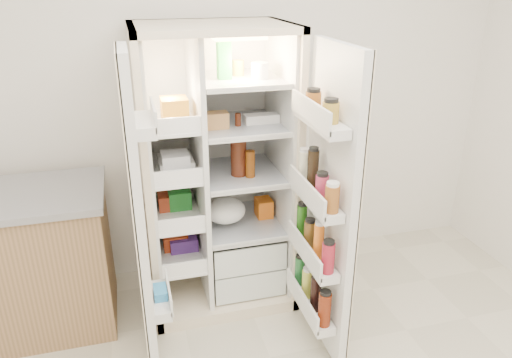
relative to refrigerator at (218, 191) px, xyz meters
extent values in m
cube|color=white|center=(0.14, 0.35, 0.61)|extent=(4.00, 0.02, 2.70)
cube|color=beige|center=(-0.02, 0.28, 0.16)|extent=(0.92, 0.04, 1.80)
cube|color=beige|center=(-0.46, -0.05, 0.16)|extent=(0.04, 0.70, 1.80)
cube|color=beige|center=(0.42, -0.05, 0.16)|extent=(0.04, 0.70, 1.80)
cube|color=beige|center=(-0.02, -0.05, 1.04)|extent=(0.92, 0.70, 0.04)
cube|color=beige|center=(-0.02, -0.05, -0.70)|extent=(0.92, 0.70, 0.08)
cube|color=silver|center=(-0.02, 0.25, 0.18)|extent=(0.84, 0.02, 1.68)
cube|color=silver|center=(-0.43, -0.05, 0.18)|extent=(0.02, 0.62, 1.68)
cube|color=silver|center=(0.39, -0.05, 0.18)|extent=(0.02, 0.62, 1.68)
cube|color=silver|center=(-0.13, -0.05, 0.18)|extent=(0.03, 0.62, 1.68)
cube|color=silver|center=(0.14, -0.07, -0.56)|extent=(0.47, 0.52, 0.19)
cube|color=silver|center=(0.14, -0.07, -0.36)|extent=(0.47, 0.52, 0.19)
cube|color=#FFD18C|center=(0.14, 0.00, 0.98)|extent=(0.30, 0.30, 0.02)
cube|color=white|center=(-0.28, -0.05, -0.39)|extent=(0.28, 0.58, 0.02)
cube|color=white|center=(-0.28, -0.05, -0.09)|extent=(0.28, 0.58, 0.02)
cube|color=white|center=(-0.28, -0.05, 0.21)|extent=(0.28, 0.58, 0.02)
cube|color=white|center=(-0.28, -0.05, 0.51)|extent=(0.28, 0.58, 0.02)
cube|color=silver|center=(0.14, -0.05, -0.22)|extent=(0.49, 0.58, 0.01)
cube|color=silver|center=(0.14, -0.05, 0.14)|extent=(0.49, 0.58, 0.01)
cube|color=silver|center=(0.14, -0.05, 0.46)|extent=(0.49, 0.58, 0.02)
cube|color=silver|center=(0.14, -0.05, 0.74)|extent=(0.49, 0.58, 0.02)
cube|color=#F34D22|center=(-0.28, -0.05, -0.33)|extent=(0.16, 0.20, 0.10)
cube|color=green|center=(-0.28, -0.05, -0.02)|extent=(0.14, 0.18, 0.12)
cube|color=white|center=(-0.28, -0.05, 0.25)|extent=(0.20, 0.22, 0.07)
cube|color=orange|center=(-0.28, -0.05, 0.59)|extent=(0.15, 0.16, 0.14)
cube|color=#5D3194|center=(-0.28, -0.05, -0.34)|extent=(0.18, 0.20, 0.09)
cube|color=#C24022|center=(-0.28, -0.05, -0.03)|extent=(0.14, 0.18, 0.10)
cube|color=white|center=(-0.28, -0.05, 0.28)|extent=(0.16, 0.16, 0.12)
sphere|color=orange|center=(0.01, -0.15, -0.62)|extent=(0.07, 0.07, 0.07)
sphere|color=orange|center=(0.10, -0.11, -0.62)|extent=(0.07, 0.07, 0.07)
sphere|color=orange|center=(0.20, -0.15, -0.62)|extent=(0.07, 0.07, 0.07)
sphere|color=orange|center=(0.06, -0.01, -0.62)|extent=(0.07, 0.07, 0.07)
sphere|color=orange|center=(0.16, -0.03, -0.62)|extent=(0.07, 0.07, 0.07)
ellipsoid|color=#376923|center=(0.14, -0.05, -0.34)|extent=(0.26, 0.24, 0.11)
cylinder|color=#4F2011|center=(0.12, -0.10, 0.30)|extent=(0.10, 0.10, 0.31)
cylinder|color=brown|center=(0.18, -0.15, 0.23)|extent=(0.06, 0.06, 0.17)
cube|color=#227F2E|center=(0.05, -0.07, 0.86)|extent=(0.08, 0.08, 0.22)
cylinder|color=white|center=(0.25, -0.11, 0.79)|extent=(0.10, 0.10, 0.09)
cylinder|color=#A78926|center=(0.15, 0.01, 0.79)|extent=(0.07, 0.07, 0.09)
cube|color=white|center=(0.27, -0.08, 0.49)|extent=(0.21, 0.09, 0.05)
cube|color=tan|center=(-0.03, -0.12, 0.51)|extent=(0.16, 0.09, 0.10)
ellipsoid|color=white|center=(0.03, -0.10, -0.13)|extent=(0.26, 0.23, 0.16)
cube|color=orange|center=(0.31, -0.01, -0.15)|extent=(0.10, 0.12, 0.12)
cube|color=silver|center=(-0.52, -0.60, 0.16)|extent=(0.05, 0.40, 1.72)
cube|color=beige|center=(-0.54, -0.60, 0.16)|extent=(0.01, 0.40, 1.72)
cube|color=silver|center=(-0.45, -0.60, -0.34)|extent=(0.09, 0.32, 0.06)
cube|color=silver|center=(-0.45, -0.60, 0.66)|extent=(0.09, 0.32, 0.06)
cube|color=#338CCC|center=(-0.45, -0.60, -0.31)|extent=(0.07, 0.12, 0.10)
cube|color=silver|center=(0.48, -0.69, 0.16)|extent=(0.05, 0.58, 1.72)
cube|color=beige|center=(0.51, -0.69, 0.16)|extent=(0.01, 0.58, 1.72)
cube|color=silver|center=(0.40, -0.69, -0.48)|extent=(0.11, 0.50, 0.05)
cube|color=silver|center=(0.40, -0.69, -0.14)|extent=(0.11, 0.50, 0.05)
cube|color=silver|center=(0.40, -0.69, 0.21)|extent=(0.11, 0.50, 0.05)
cube|color=silver|center=(0.40, -0.69, 0.64)|extent=(0.11, 0.50, 0.05)
cylinder|color=maroon|center=(0.40, -0.89, -0.36)|extent=(0.07, 0.07, 0.20)
cylinder|color=black|center=(0.40, -0.76, -0.35)|extent=(0.06, 0.06, 0.22)
cylinder|color=#D0D246|center=(0.40, -0.63, -0.37)|extent=(0.06, 0.06, 0.18)
cylinder|color=#236A32|center=(0.40, -0.50, -0.36)|extent=(0.06, 0.06, 0.19)
cylinder|color=maroon|center=(0.40, -0.89, -0.03)|extent=(0.07, 0.07, 0.17)
cylinder|color=orange|center=(0.40, -0.76, -0.01)|extent=(0.06, 0.06, 0.21)
cylinder|color=brown|center=(0.40, -0.63, -0.04)|extent=(0.07, 0.07, 0.16)
cylinder|color=#215914|center=(0.40, -0.50, -0.02)|extent=(0.06, 0.06, 0.20)
cylinder|color=brown|center=(0.40, -0.89, 0.30)|extent=(0.07, 0.07, 0.14)
cylinder|color=#AC2C4B|center=(0.40, -0.76, 0.30)|extent=(0.07, 0.07, 0.14)
cylinder|color=black|center=(0.40, -0.63, 0.35)|extent=(0.06, 0.06, 0.23)
cylinder|color=beige|center=(0.40, -0.50, 0.32)|extent=(0.06, 0.06, 0.18)
cylinder|color=#A68329|center=(0.40, -0.81, 0.71)|extent=(0.08, 0.08, 0.10)
cylinder|color=#9A561C|center=(0.40, -0.59, 0.71)|extent=(0.08, 0.08, 0.10)
cube|color=#946E4A|center=(-1.32, -0.08, -0.31)|extent=(1.20, 0.62, 0.86)
camera|label=1|loc=(-0.52, -2.85, 1.31)|focal=34.00mm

